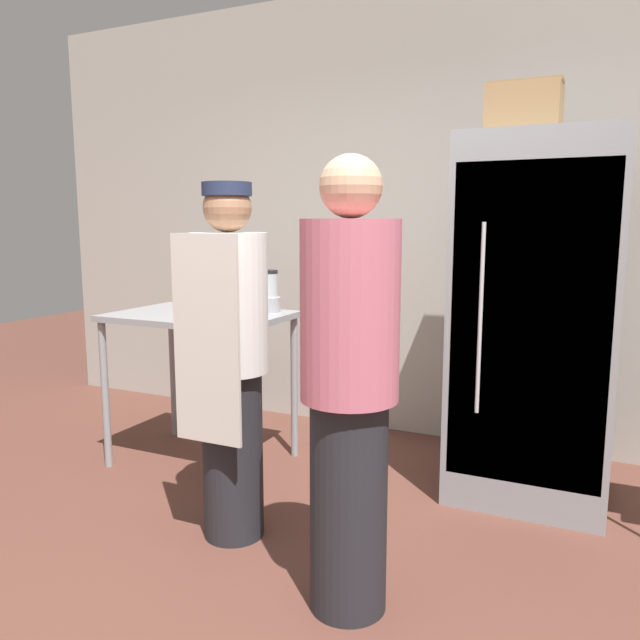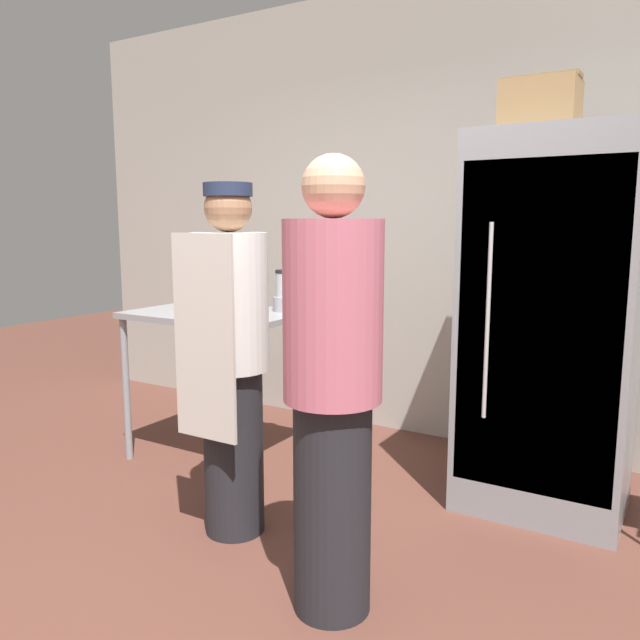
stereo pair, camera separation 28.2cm
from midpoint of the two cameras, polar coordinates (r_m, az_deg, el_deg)
The scene contains 9 objects.
ground_plane at distance 2.53m, azimuth -8.17°, elevation -26.28°, with size 14.00×14.00×0.00m, color brown.
back_wall at distance 4.23m, azimuth 9.35°, elevation 9.35°, with size 6.40×0.12×2.99m, color #ADA89E.
refrigerator at distance 3.36m, azimuth 16.86°, elevation -0.19°, with size 0.79×0.69×1.89m.
prep_counter at distance 3.81m, azimuth -13.00°, elevation -1.10°, with size 1.01×0.71×0.92m.
donut_box at distance 3.50m, azimuth -12.85°, elevation 0.72°, with size 0.27×0.20×0.24m.
blender_pitcher at distance 3.77m, azimuth -6.87°, elevation 2.42°, with size 0.14×0.14×0.25m.
cardboard_storage_box at distance 3.43m, azimuth 15.85°, elevation 18.05°, with size 0.36×0.26×0.27m.
person_baker at distance 2.86m, azimuth -11.05°, elevation -3.52°, with size 0.34×0.36×1.63m.
person_customer at distance 2.27m, azimuth -0.87°, elevation -6.25°, with size 0.36×0.36×1.69m.
Camera 1 is at (1.04, -1.78, 1.45)m, focal length 35.00 mm.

